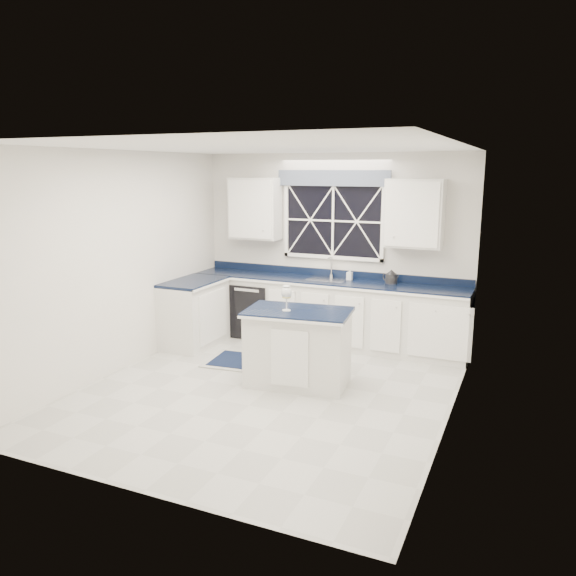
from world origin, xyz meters
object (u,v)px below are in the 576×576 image
at_px(faucet, 331,266).
at_px(wine_glass, 287,294).
at_px(soap_bottle, 350,274).
at_px(dishwasher, 257,308).
at_px(kettle, 391,277).
at_px(island, 298,347).

bearing_deg(faucet, wine_glass, -86.23).
height_order(faucet, soap_bottle, faucet).
bearing_deg(dishwasher, kettle, 2.93).
height_order(faucet, island, faucet).
height_order(wine_glass, soap_bottle, wine_glass).
distance_m(island, soap_bottle, 1.81).
height_order(dishwasher, kettle, kettle).
bearing_deg(soap_bottle, island, -92.34).
xyz_separation_m(dishwasher, soap_bottle, (1.41, 0.12, 0.61)).
height_order(dishwasher, soap_bottle, soap_bottle).
height_order(island, wine_glass, wine_glass).
relative_size(dishwasher, kettle, 3.22).
height_order(kettle, wine_glass, wine_glass).
distance_m(dishwasher, faucet, 1.31).
distance_m(faucet, wine_glass, 1.87).
bearing_deg(soap_bottle, wine_glass, -95.85).
relative_size(dishwasher, soap_bottle, 5.02).
bearing_deg(dishwasher, island, -50.13).
relative_size(island, kettle, 5.00).
bearing_deg(faucet, kettle, -5.82).
xyz_separation_m(dishwasher, wine_glass, (1.22, -1.67, 0.68)).
bearing_deg(kettle, dishwasher, -153.91).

